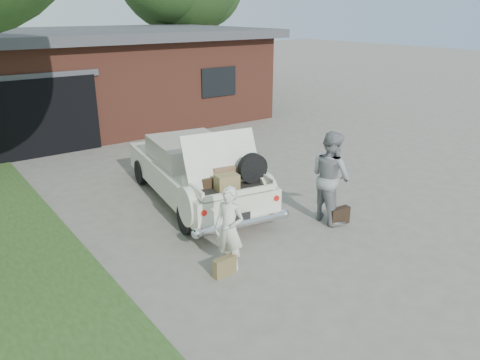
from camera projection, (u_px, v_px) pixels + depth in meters
ground at (260, 248)px, 8.28m from camera, size 90.00×90.00×0.00m
house at (84, 77)px, 16.93m from camera, size 12.80×7.80×3.30m
sedan at (195, 171)px, 10.15m from camera, size 2.45×4.78×1.81m
woman_left at (229, 229)px, 7.38m from camera, size 0.52×0.61×1.41m
woman_right at (331, 177)px, 9.08m from camera, size 0.77×0.95×1.82m
suitcase_left at (225, 266)px, 7.38m from camera, size 0.41×0.15×0.31m
suitcase_right at (339, 216)px, 9.13m from camera, size 0.46×0.19×0.34m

